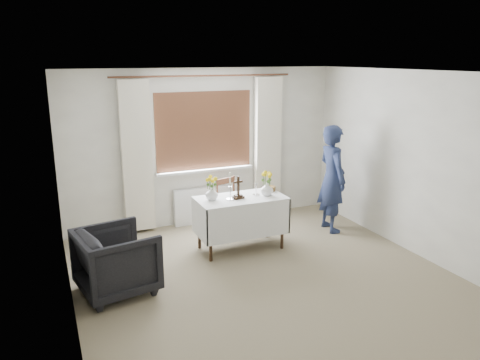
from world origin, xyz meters
name	(u,v)px	position (x,y,z in m)	size (l,w,h in m)	color
ground	(274,285)	(0.00, 0.00, 0.00)	(5.00, 5.00, 0.00)	#9A8E6A
altar_table	(241,223)	(0.08, 1.19, 0.38)	(1.24, 0.64, 0.76)	white
wooden_chair	(232,205)	(0.25, 1.93, 0.41)	(0.38, 0.38, 0.82)	brown
armchair	(117,261)	(-1.74, 0.59, 0.38)	(0.82, 0.84, 0.77)	black
person	(332,179)	(1.68, 1.33, 0.84)	(0.61, 0.40, 1.67)	navy
radiator	(207,205)	(0.00, 2.42, 0.30)	(1.10, 0.10, 0.60)	silver
wooden_cross	(238,187)	(0.03, 1.16, 0.92)	(0.15, 0.11, 0.32)	black
candlestick_left	(230,186)	(-0.09, 1.16, 0.95)	(0.11, 0.11, 0.38)	silver
candlestick_right	(256,183)	(0.33, 1.21, 0.94)	(0.10, 0.10, 0.36)	silver
flower_vase_left	(212,193)	(-0.33, 1.24, 0.85)	(0.18, 0.18, 0.18)	white
flower_vase_right	(267,189)	(0.46, 1.14, 0.86)	(0.18, 0.18, 0.19)	white
wicker_basket	(270,189)	(0.60, 1.33, 0.80)	(0.17, 0.17, 0.07)	brown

